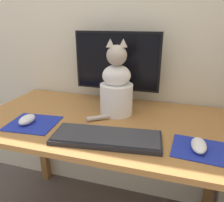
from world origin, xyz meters
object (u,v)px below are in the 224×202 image
at_px(computer_mouse_left, 27,120).
at_px(keyboard, 107,137).
at_px(cat, 116,87).
at_px(computer_mouse_right, 199,145).
at_px(monitor, 117,66).

bearing_deg(computer_mouse_left, keyboard, -4.16).
height_order(computer_mouse_left, cat, cat).
xyz_separation_m(computer_mouse_left, computer_mouse_right, (0.76, -0.00, -0.00)).
height_order(monitor, computer_mouse_right, monitor).
relative_size(monitor, computer_mouse_left, 4.90).
distance_m(computer_mouse_right, cat, 0.48).
distance_m(keyboard, computer_mouse_left, 0.40).
bearing_deg(keyboard, cat, 90.76).
relative_size(computer_mouse_right, cat, 0.29).
relative_size(keyboard, cat, 1.21).
relative_size(computer_mouse_left, cat, 0.26).
relative_size(monitor, keyboard, 1.04).
xyz_separation_m(monitor, computer_mouse_right, (0.43, -0.39, -0.20)).
bearing_deg(computer_mouse_right, computer_mouse_left, 179.90).
bearing_deg(keyboard, monitor, 93.25).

